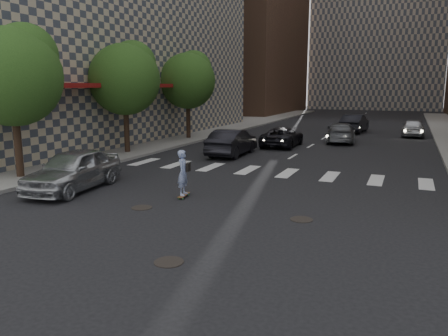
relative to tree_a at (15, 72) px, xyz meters
The scene contains 15 objects.
ground 10.99m from the tree_a, 18.35° to the right, with size 160.00×160.00×0.00m, color black.
sidewalk_left 18.19m from the tree_a, 106.66° to the left, with size 13.00×80.00×0.15m, color gray.
tree_a is the anchor object (origin of this frame).
tree_b 8.00m from the tree_a, 90.00° to the left, with size 4.20×4.20×6.60m.
tree_c 16.00m from the tree_a, 90.00° to the left, with size 4.20×4.20×6.60m.
manhole_a 12.91m from the tree_a, 27.88° to the right, with size 0.70×0.70×0.02m, color black.
manhole_b 8.99m from the tree_a, 14.56° to the right, with size 0.70×0.70×0.02m, color black.
manhole_c 13.62m from the tree_a, ahead, with size 0.70×0.70×0.02m, color black.
skateboarder 8.90m from the tree_a, ahead, with size 0.49×0.91×1.77m.
silver_sedan 5.25m from the tree_a, 12.07° to the right, with size 1.92×4.78×1.63m, color #A9ACB0.
traffic_car_a 12.18m from the tree_a, 58.64° to the left, with size 1.65×4.73×1.56m, color black.
traffic_car_b 22.05m from the tree_a, 59.37° to the left, with size 2.01×4.94×1.43m, color #57595E.
traffic_car_c 17.21m from the tree_a, 62.64° to the left, with size 2.15×4.66×1.30m, color black.
traffic_car_d 29.80m from the tree_a, 57.31° to the left, with size 1.75×4.34×1.48m, color #ADAFB5.
traffic_car_e 28.82m from the tree_a, 67.05° to the left, with size 1.71×4.90×1.61m, color black.
Camera 1 is at (6.15, -10.87, 4.07)m, focal length 35.00 mm.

